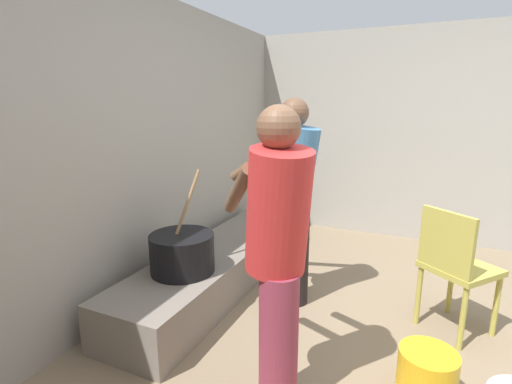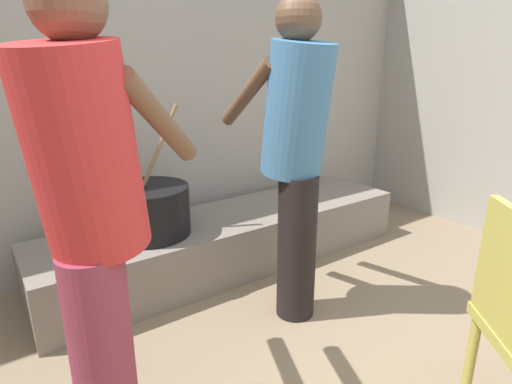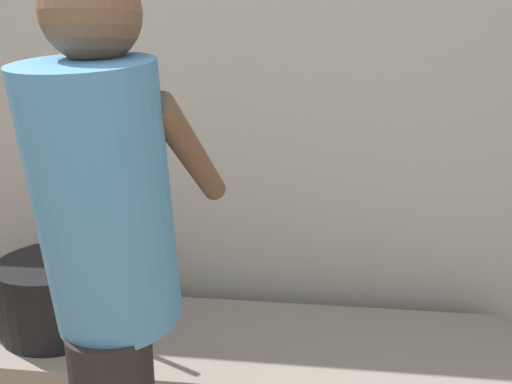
{
  "view_description": "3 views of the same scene",
  "coord_description": "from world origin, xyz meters",
  "px_view_note": "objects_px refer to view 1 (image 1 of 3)",
  "views": [
    {
      "loc": [
        -2.09,
        0.2,
        1.54
      ],
      "look_at": [
        0.22,
        1.25,
        0.95
      ],
      "focal_mm": 26.57,
      "sensor_mm": 36.0,
      "label": 1
    },
    {
      "loc": [
        -0.75,
        -0.42,
        1.29
      ],
      "look_at": [
        0.22,
        0.95,
        0.77
      ],
      "focal_mm": 29.2,
      "sensor_mm": 36.0,
      "label": 2
    },
    {
      "loc": [
        1.03,
        0.04,
        1.39
      ],
      "look_at": [
        0.87,
        1.29,
        1.05
      ],
      "focal_mm": 35.42,
      "sensor_mm": 36.0,
      "label": 3
    }
  ],
  "objects_px": {
    "cook_in_red_shirt": "(278,245)",
    "bucket_yellow_plastic": "(426,378)",
    "cook_in_blue_shirt": "(293,191)",
    "chair_olive": "(455,265)",
    "cooking_pot_main": "(182,253)"
  },
  "relations": [
    {
      "from": "chair_olive",
      "to": "bucket_yellow_plastic",
      "type": "bearing_deg",
      "value": 170.26
    },
    {
      "from": "cook_in_blue_shirt",
      "to": "chair_olive",
      "type": "bearing_deg",
      "value": -87.84
    },
    {
      "from": "cook_in_blue_shirt",
      "to": "bucket_yellow_plastic",
      "type": "height_order",
      "value": "cook_in_blue_shirt"
    },
    {
      "from": "cooking_pot_main",
      "to": "chair_olive",
      "type": "bearing_deg",
      "value": -72.77
    },
    {
      "from": "chair_olive",
      "to": "cooking_pot_main",
      "type": "bearing_deg",
      "value": 107.23
    },
    {
      "from": "cook_in_blue_shirt",
      "to": "cooking_pot_main",
      "type": "bearing_deg",
      "value": 127.67
    },
    {
      "from": "bucket_yellow_plastic",
      "to": "cook_in_blue_shirt",
      "type": "bearing_deg",
      "value": 53.62
    },
    {
      "from": "cooking_pot_main",
      "to": "chair_olive",
      "type": "xyz_separation_m",
      "value": [
        0.56,
        -1.8,
        0.01
      ]
    },
    {
      "from": "chair_olive",
      "to": "cook_in_blue_shirt",
      "type": "bearing_deg",
      "value": 92.16
    },
    {
      "from": "cooking_pot_main",
      "to": "cook_in_blue_shirt",
      "type": "relative_size",
      "value": 0.46
    },
    {
      "from": "cook_in_red_shirt",
      "to": "bucket_yellow_plastic",
      "type": "distance_m",
      "value": 1.07
    },
    {
      "from": "cooking_pot_main",
      "to": "cook_in_blue_shirt",
      "type": "distance_m",
      "value": 0.94
    },
    {
      "from": "cooking_pot_main",
      "to": "cook_in_blue_shirt",
      "type": "bearing_deg",
      "value": -52.33
    },
    {
      "from": "cook_in_red_shirt",
      "to": "chair_olive",
      "type": "bearing_deg",
      "value": -38.54
    },
    {
      "from": "cooking_pot_main",
      "to": "bucket_yellow_plastic",
      "type": "xyz_separation_m",
      "value": [
        -0.22,
        -1.66,
        -0.34
      ]
    }
  ]
}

